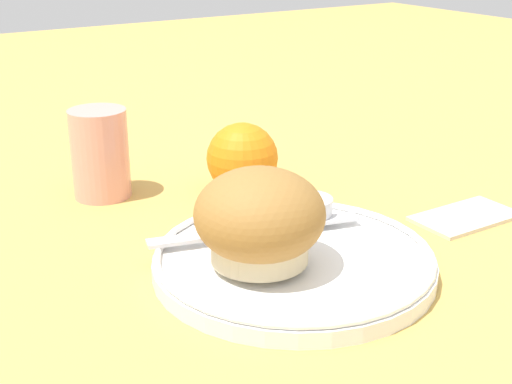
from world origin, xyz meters
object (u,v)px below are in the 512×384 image
(muffin, at_px, (258,218))
(orange_fruit, at_px, (242,158))
(juice_glass, at_px, (100,154))
(butter_knife, at_px, (254,230))

(muffin, bearing_deg, orange_fruit, 62.07)
(muffin, height_order, juice_glass, muffin)
(butter_knife, distance_m, orange_fruit, 0.15)
(muffin, relative_size, juice_glass, 1.11)
(muffin, relative_size, butter_knife, 0.55)
(butter_knife, distance_m, juice_glass, 0.22)
(muffin, height_order, orange_fruit, muffin)
(muffin, xyz_separation_m, butter_knife, (0.03, 0.05, -0.03))
(orange_fruit, bearing_deg, butter_knife, -117.47)
(butter_knife, bearing_deg, muffin, -105.20)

